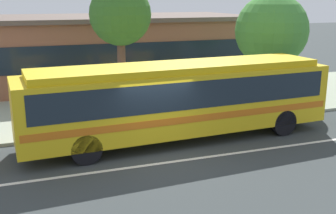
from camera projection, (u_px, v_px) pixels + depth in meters
ground_plane at (157, 154)px, 14.15m from camera, size 120.00×120.00×0.00m
sidewalk_slab at (114, 107)px, 20.10m from camera, size 60.00×8.00×0.12m
lane_stripe_center at (165, 163)px, 13.42m from camera, size 56.00×0.16×0.01m
transit_bus at (180, 96)px, 15.24m from camera, size 11.60×3.00×2.84m
pedestrian_waiting_near_sign at (200, 96)px, 17.65m from camera, size 0.46×0.46×1.69m
street_tree_near_stop at (120, 16)px, 18.51m from camera, size 2.75×2.75×5.65m
street_tree_mid_block at (272, 31)px, 20.31m from camera, size 3.53×3.53×5.22m
station_building at (109, 49)px, 25.95m from camera, size 17.07×8.29×4.06m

